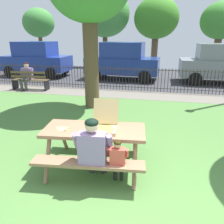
{
  "coord_description": "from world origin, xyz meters",
  "views": [
    {
      "loc": [
        0.25,
        -2.27,
        2.35
      ],
      "look_at": [
        -0.71,
        2.15,
        0.75
      ],
      "focal_mm": 35.16,
      "sensor_mm": 36.0,
      "label": 1
    }
  ],
  "objects_px": {
    "far_tree_left": "(39,23)",
    "person_on_park_bench": "(26,75)",
    "far_tree_midleft": "(105,14)",
    "far_tree_center": "(156,19)",
    "child_at_table": "(118,158)",
    "pizza_slice_on_table": "(63,128)",
    "pizza_box_open": "(105,124)",
    "picnic_table_foreground": "(94,137)",
    "park_bench_left": "(30,81)",
    "parked_car_left": "(36,59)",
    "far_tree_midright": "(221,21)",
    "parked_car_center": "(123,61)",
    "adult_at_table": "(94,148)"
  },
  "relations": [
    {
      "from": "picnic_table_foreground",
      "to": "person_on_park_bench",
      "type": "xyz_separation_m",
      "value": [
        -4.71,
        5.28,
        0.06
      ]
    },
    {
      "from": "pizza_slice_on_table",
      "to": "person_on_park_bench",
      "type": "height_order",
      "value": "person_on_park_bench"
    },
    {
      "from": "person_on_park_bench",
      "to": "far_tree_midright",
      "type": "relative_size",
      "value": 0.26
    },
    {
      "from": "child_at_table",
      "to": "far_tree_midright",
      "type": "distance_m",
      "value": 16.34
    },
    {
      "from": "child_at_table",
      "to": "far_tree_midright",
      "type": "height_order",
      "value": "far_tree_midright"
    },
    {
      "from": "child_at_table",
      "to": "person_on_park_bench",
      "type": "bearing_deg",
      "value": 132.28
    },
    {
      "from": "adult_at_table",
      "to": "child_at_table",
      "type": "relative_size",
      "value": 1.39
    },
    {
      "from": "picnic_table_foreground",
      "to": "pizza_slice_on_table",
      "type": "bearing_deg",
      "value": -167.47
    },
    {
      "from": "parked_car_left",
      "to": "far_tree_midright",
      "type": "bearing_deg",
      "value": 29.41
    },
    {
      "from": "picnic_table_foreground",
      "to": "pizza_slice_on_table",
      "type": "relative_size",
      "value": 7.9
    },
    {
      "from": "child_at_table",
      "to": "far_tree_left",
      "type": "bearing_deg",
      "value": 122.54
    },
    {
      "from": "picnic_table_foreground",
      "to": "pizza_box_open",
      "type": "xyz_separation_m",
      "value": [
        0.18,
        0.05,
        0.27
      ]
    },
    {
      "from": "far_tree_center",
      "to": "pizza_box_open",
      "type": "bearing_deg",
      "value": -91.39
    },
    {
      "from": "pizza_slice_on_table",
      "to": "park_bench_left",
      "type": "height_order",
      "value": "park_bench_left"
    },
    {
      "from": "picnic_table_foreground",
      "to": "far_tree_center",
      "type": "relative_size",
      "value": 0.38
    },
    {
      "from": "picnic_table_foreground",
      "to": "park_bench_left",
      "type": "height_order",
      "value": "park_bench_left"
    },
    {
      "from": "pizza_slice_on_table",
      "to": "parked_car_center",
      "type": "bearing_deg",
      "value": 92.66
    },
    {
      "from": "picnic_table_foreground",
      "to": "parked_car_center",
      "type": "distance_m",
      "value": 8.66
    },
    {
      "from": "parked_car_left",
      "to": "far_tree_center",
      "type": "relative_size",
      "value": 0.78
    },
    {
      "from": "far_tree_left",
      "to": "far_tree_center",
      "type": "bearing_deg",
      "value": 0.0
    },
    {
      "from": "picnic_table_foreground",
      "to": "far_tree_left",
      "type": "bearing_deg",
      "value": 121.94
    },
    {
      "from": "picnic_table_foreground",
      "to": "person_on_park_bench",
      "type": "bearing_deg",
      "value": 131.75
    },
    {
      "from": "picnic_table_foreground",
      "to": "parked_car_center",
      "type": "xyz_separation_m",
      "value": [
        -0.94,
        8.6,
        0.41
      ]
    },
    {
      "from": "pizza_box_open",
      "to": "pizza_slice_on_table",
      "type": "height_order",
      "value": "pizza_box_open"
    },
    {
      "from": "park_bench_left",
      "to": "far_tree_center",
      "type": "distance_m",
      "value": 11.38
    },
    {
      "from": "child_at_table",
      "to": "adult_at_table",
      "type": "bearing_deg",
      "value": -178.0
    },
    {
      "from": "person_on_park_bench",
      "to": "pizza_box_open",
      "type": "bearing_deg",
      "value": -46.92
    },
    {
      "from": "pizza_slice_on_table",
      "to": "far_tree_center",
      "type": "relative_size",
      "value": 0.05
    },
    {
      "from": "person_on_park_bench",
      "to": "parked_car_center",
      "type": "bearing_deg",
      "value": 41.29
    },
    {
      "from": "parked_car_left",
      "to": "far_tree_midleft",
      "type": "xyz_separation_m",
      "value": [
        2.63,
        6.35,
        2.87
      ]
    },
    {
      "from": "person_on_park_bench",
      "to": "far_tree_center",
      "type": "distance_m",
      "value": 11.37
    },
    {
      "from": "pizza_slice_on_table",
      "to": "far_tree_midright",
      "type": "height_order",
      "value": "far_tree_midright"
    },
    {
      "from": "far_tree_left",
      "to": "person_on_park_bench",
      "type": "bearing_deg",
      "value": -64.53
    },
    {
      "from": "adult_at_table",
      "to": "parked_car_left",
      "type": "bearing_deg",
      "value": 124.52
    },
    {
      "from": "pizza_slice_on_table",
      "to": "person_on_park_bench",
      "type": "distance_m",
      "value": 6.83
    },
    {
      "from": "pizza_slice_on_table",
      "to": "far_tree_left",
      "type": "bearing_deg",
      "value": 120.25
    },
    {
      "from": "person_on_park_bench",
      "to": "far_tree_midleft",
      "type": "distance_m",
      "value": 10.27
    },
    {
      "from": "far_tree_midright",
      "to": "pizza_slice_on_table",
      "type": "bearing_deg",
      "value": -110.68
    },
    {
      "from": "pizza_slice_on_table",
      "to": "person_on_park_bench",
      "type": "relative_size",
      "value": 0.21
    },
    {
      "from": "pizza_slice_on_table",
      "to": "person_on_park_bench",
      "type": "xyz_separation_m",
      "value": [
        -4.18,
        5.4,
        -0.12
      ]
    },
    {
      "from": "child_at_table",
      "to": "person_on_park_bench",
      "type": "height_order",
      "value": "person_on_park_bench"
    },
    {
      "from": "picnic_table_foreground",
      "to": "park_bench_left",
      "type": "xyz_separation_m",
      "value": [
        -4.55,
        5.26,
        -0.18
      ]
    },
    {
      "from": "pizza_slice_on_table",
      "to": "adult_at_table",
      "type": "distance_m",
      "value": 0.77
    },
    {
      "from": "picnic_table_foreground",
      "to": "child_at_table",
      "type": "xyz_separation_m",
      "value": [
        0.52,
        -0.48,
        -0.08
      ]
    },
    {
      "from": "far_tree_midright",
      "to": "child_at_table",
      "type": "bearing_deg",
      "value": -106.72
    },
    {
      "from": "park_bench_left",
      "to": "pizza_slice_on_table",
      "type": "bearing_deg",
      "value": -53.23
    },
    {
      "from": "far_tree_center",
      "to": "far_tree_midleft",
      "type": "bearing_deg",
      "value": 180.0
    },
    {
      "from": "picnic_table_foreground",
      "to": "parked_car_center",
      "type": "height_order",
      "value": "parked_car_center"
    },
    {
      "from": "far_tree_midleft",
      "to": "far_tree_center",
      "type": "bearing_deg",
      "value": 0.0
    },
    {
      "from": "person_on_park_bench",
      "to": "picnic_table_foreground",
      "type": "bearing_deg",
      "value": -48.25
    }
  ]
}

